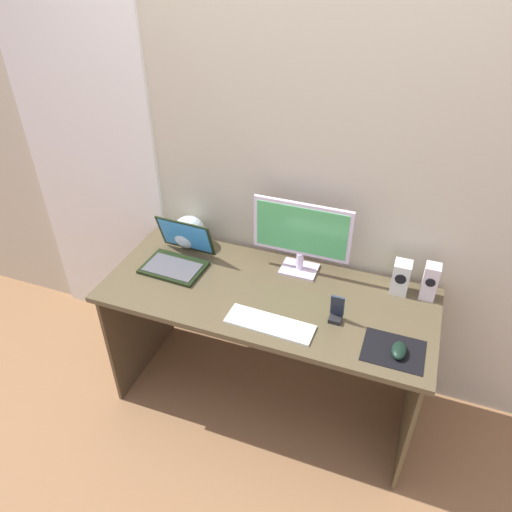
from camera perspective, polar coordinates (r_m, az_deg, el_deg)
The scene contains 13 objects.
ground_plane at distance 2.83m, azimuth 1.06°, elevation -16.10°, with size 8.00×8.00×0.00m, color brown.
wall_back at distance 2.32m, azimuth 4.50°, elevation 10.77°, with size 6.00×0.04×2.50m, color beige.
door_left at distance 2.89m, azimuth -18.46°, elevation 9.00°, with size 0.82×0.02×2.02m, color white.
desk at distance 2.39m, azimuth 1.21°, elevation -7.12°, with size 1.57×0.65×0.75m.
monitor at distance 2.32m, azimuth 5.37°, elevation 2.53°, with size 0.48×0.14×0.38m.
speaker_right at distance 2.35m, azimuth 19.80°, elevation -2.86°, with size 0.07×0.07×0.18m.
speaker_near_monitor at distance 2.35m, azimuth 16.68°, elevation -2.41°, with size 0.08×0.09×0.16m.
laptop at distance 2.48m, azimuth -9.21°, elevation -0.07°, with size 0.31×0.29×0.22m.
fishbowl at distance 2.59m, azimuth -7.89°, elevation 2.81°, with size 0.18×0.18×0.18m, color silver.
keyboard_external at distance 2.13m, azimuth 1.64°, elevation -8.01°, with size 0.39×0.12×0.01m, color white.
mousepad at distance 2.10m, azimuth 15.87°, elevation -10.66°, with size 0.25×0.20×0.00m, color black.
mouse at distance 2.08m, azimuth 16.47°, elevation -10.62°, with size 0.06×0.10×0.04m, color black.
phone_in_dock at distance 2.15m, azimuth 9.45°, elevation -6.48°, with size 0.06×0.06×0.14m.
Camera 1 is at (0.56, -1.66, 2.22)m, focal length 33.98 mm.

